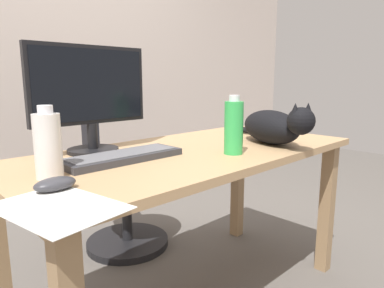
{
  "coord_description": "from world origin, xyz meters",
  "views": [
    {
      "loc": [
        -0.98,
        -1.0,
        0.99
      ],
      "look_at": [
        -0.14,
        -0.14,
        0.76
      ],
      "focal_mm": 32.2,
      "sensor_mm": 36.0,
      "label": 1
    }
  ],
  "objects_px": {
    "monitor": "(90,95)",
    "computer_mouse": "(55,184)",
    "spray_bottle": "(48,145)",
    "keyboard": "(123,157)",
    "water_bottle": "(234,127)",
    "cat": "(274,126)",
    "office_chair": "(117,187)"
  },
  "relations": [
    {
      "from": "monitor",
      "to": "computer_mouse",
      "type": "bearing_deg",
      "value": -129.77
    },
    {
      "from": "computer_mouse",
      "to": "spray_bottle",
      "type": "distance_m",
      "value": 0.16
    },
    {
      "from": "monitor",
      "to": "computer_mouse",
      "type": "relative_size",
      "value": 4.36
    },
    {
      "from": "keyboard",
      "to": "spray_bottle",
      "type": "height_order",
      "value": "spray_bottle"
    },
    {
      "from": "spray_bottle",
      "to": "computer_mouse",
      "type": "bearing_deg",
      "value": -106.98
    },
    {
      "from": "keyboard",
      "to": "water_bottle",
      "type": "bearing_deg",
      "value": -28.94
    },
    {
      "from": "keyboard",
      "to": "computer_mouse",
      "type": "height_order",
      "value": "computer_mouse"
    },
    {
      "from": "keyboard",
      "to": "cat",
      "type": "relative_size",
      "value": 0.79
    },
    {
      "from": "monitor",
      "to": "spray_bottle",
      "type": "height_order",
      "value": "monitor"
    },
    {
      "from": "computer_mouse",
      "to": "water_bottle",
      "type": "distance_m",
      "value": 0.7
    },
    {
      "from": "cat",
      "to": "spray_bottle",
      "type": "bearing_deg",
      "value": 170.3
    },
    {
      "from": "computer_mouse",
      "to": "monitor",
      "type": "bearing_deg",
      "value": 50.23
    },
    {
      "from": "office_chair",
      "to": "monitor",
      "type": "relative_size",
      "value": 1.84
    },
    {
      "from": "cat",
      "to": "computer_mouse",
      "type": "xyz_separation_m",
      "value": [
        -0.98,
        0.03,
        -0.06
      ]
    },
    {
      "from": "office_chair",
      "to": "spray_bottle",
      "type": "bearing_deg",
      "value": -133.32
    },
    {
      "from": "computer_mouse",
      "to": "spray_bottle",
      "type": "xyz_separation_m",
      "value": [
        0.04,
        0.13,
        0.08
      ]
    },
    {
      "from": "cat",
      "to": "water_bottle",
      "type": "height_order",
      "value": "water_bottle"
    },
    {
      "from": "monitor",
      "to": "cat",
      "type": "height_order",
      "value": "monitor"
    },
    {
      "from": "keyboard",
      "to": "water_bottle",
      "type": "distance_m",
      "value": 0.43
    },
    {
      "from": "computer_mouse",
      "to": "cat",
      "type": "bearing_deg",
      "value": -1.71
    },
    {
      "from": "monitor",
      "to": "keyboard",
      "type": "height_order",
      "value": "monitor"
    },
    {
      "from": "office_chair",
      "to": "water_bottle",
      "type": "bearing_deg",
      "value": -89.42
    },
    {
      "from": "cat",
      "to": "water_bottle",
      "type": "relative_size",
      "value": 2.46
    },
    {
      "from": "office_chair",
      "to": "keyboard",
      "type": "relative_size",
      "value": 2.01
    },
    {
      "from": "keyboard",
      "to": "spray_bottle",
      "type": "bearing_deg",
      "value": -171.89
    },
    {
      "from": "office_chair",
      "to": "water_bottle",
      "type": "distance_m",
      "value": 0.95
    },
    {
      "from": "office_chair",
      "to": "computer_mouse",
      "type": "relative_size",
      "value": 8.03
    },
    {
      "from": "water_bottle",
      "to": "spray_bottle",
      "type": "relative_size",
      "value": 1.07
    },
    {
      "from": "monitor",
      "to": "computer_mouse",
      "type": "distance_m",
      "value": 0.53
    },
    {
      "from": "monitor",
      "to": "water_bottle",
      "type": "height_order",
      "value": "monitor"
    },
    {
      "from": "monitor",
      "to": "keyboard",
      "type": "distance_m",
      "value": 0.3
    },
    {
      "from": "office_chair",
      "to": "cat",
      "type": "distance_m",
      "value": 0.98
    }
  ]
}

